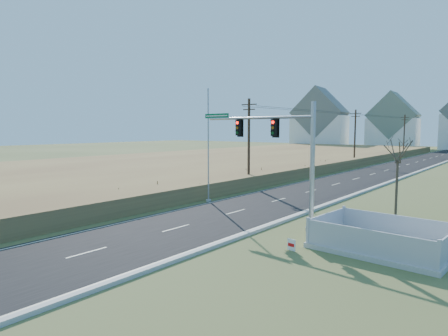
# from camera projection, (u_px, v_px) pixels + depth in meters

# --- Properties ---
(ground) EXTENTS (260.00, 260.00, 0.00)m
(ground) POSITION_uv_depth(u_px,v_px,m) (198.00, 223.00, 25.37)
(ground) COLOR #465127
(ground) RESTS_ON ground
(road) EXTENTS (8.00, 180.00, 0.06)m
(road) POSITION_uv_depth(u_px,v_px,m) (405.00, 165.00, 64.48)
(road) COLOR black
(road) RESTS_ON ground
(curb) EXTENTS (0.30, 180.00, 0.18)m
(curb) POSITION_uv_depth(u_px,v_px,m) (433.00, 167.00, 61.93)
(curb) COLOR #B2AFA8
(curb) RESTS_ON ground
(reed_marsh) EXTENTS (38.00, 110.00, 1.30)m
(reed_marsh) POSITION_uv_depth(u_px,v_px,m) (248.00, 158.00, 71.36)
(reed_marsh) COLOR olive
(reed_marsh) RESTS_ON ground
(utility_pole_near) EXTENTS (1.80, 0.26, 9.00)m
(utility_pole_near) POSITION_uv_depth(u_px,v_px,m) (249.00, 141.00, 40.64)
(utility_pole_near) COLOR #422D1E
(utility_pole_near) RESTS_ON ground
(utility_pole_mid) EXTENTS (1.80, 0.26, 9.00)m
(utility_pole_mid) POSITION_uv_depth(u_px,v_px,m) (355.00, 137.00, 64.11)
(utility_pole_mid) COLOR #422D1E
(utility_pole_mid) RESTS_ON ground
(utility_pole_far) EXTENTS (1.80, 0.26, 9.00)m
(utility_pole_far) POSITION_uv_depth(u_px,v_px,m) (404.00, 134.00, 87.58)
(utility_pole_far) COLOR #422D1E
(utility_pole_far) RESTS_ON ground
(condo_nw) EXTENTS (17.69, 13.38, 19.05)m
(condo_nw) POSITION_uv_depth(u_px,v_px,m) (320.00, 123.00, 126.21)
(condo_nw) COLOR white
(condo_nw) RESTS_ON ground
(condo_nnw) EXTENTS (14.93, 11.17, 17.03)m
(condo_nnw) POSITION_uv_depth(u_px,v_px,m) (393.00, 125.00, 120.25)
(condo_nnw) COLOR white
(condo_nnw) RESTS_ON ground
(traffic_signal_mast) EXTENTS (9.40, 1.41, 7.52)m
(traffic_signal_mast) POSITION_uv_depth(u_px,v_px,m) (286.00, 151.00, 24.31)
(traffic_signal_mast) COLOR #9EA0A5
(traffic_signal_mast) RESTS_ON ground
(fence_enclosure) EXTENTS (6.58, 4.73, 1.44)m
(fence_enclosure) POSITION_uv_depth(u_px,v_px,m) (382.00, 245.00, 19.62)
(fence_enclosure) COLOR #B7B5AD
(fence_enclosure) RESTS_ON ground
(open_sign) EXTENTS (0.46, 0.13, 0.57)m
(open_sign) POSITION_uv_depth(u_px,v_px,m) (291.00, 245.00, 19.54)
(open_sign) COLOR white
(open_sign) RESTS_ON ground
(flagpole) EXTENTS (0.41, 0.41, 9.18)m
(flagpole) POSITION_uv_depth(u_px,v_px,m) (208.00, 157.00, 32.38)
(flagpole) COLOR #B7B5AD
(flagpole) RESTS_ON ground
(bare_tree) EXTENTS (2.15, 2.15, 5.69)m
(bare_tree) POSITION_uv_depth(u_px,v_px,m) (398.00, 149.00, 27.39)
(bare_tree) COLOR #4C3F33
(bare_tree) RESTS_ON ground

